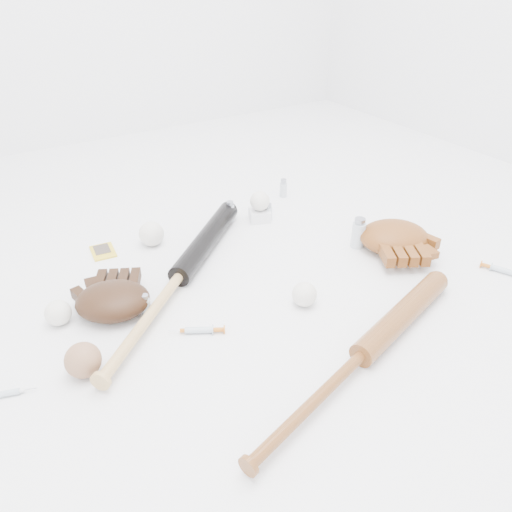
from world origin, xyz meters
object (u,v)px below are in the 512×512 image
glove_dark (113,300)px  pedestal (260,215)px  bat_dark (180,276)px  bat_wood (362,354)px

glove_dark → pedestal: bearing=48.6°
pedestal → bat_dark: bearing=-151.7°
glove_dark → pedestal: (0.62, 0.25, -0.02)m
bat_wood → pedestal: 0.78m
bat_dark → glove_dark: bearing=145.3°
bat_wood → pedestal: bearing=59.4°
bat_dark → bat_wood: size_ratio=1.09×
bat_dark → glove_dark: size_ratio=3.94×
bat_dark → bat_wood: bat_dark is taller
pedestal → glove_dark: bearing=-158.1°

